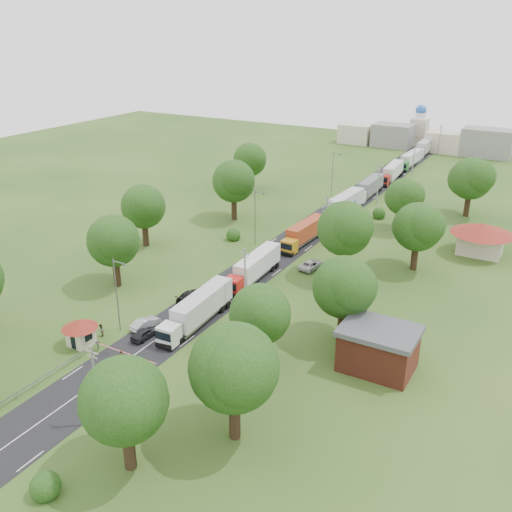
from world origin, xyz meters
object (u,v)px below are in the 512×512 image
Objects in this scene: guard_booth at (80,329)px; truck_0 at (198,309)px; car_lane_mid at (145,324)px; boom_barrier at (117,351)px; car_lane_front at (145,334)px; pedestrian_near at (122,359)px; info_sign at (353,208)px.

truck_0 is (9.54, 11.38, -0.03)m from guard_booth.
truck_0 reaches higher than car_lane_mid.
guard_booth is at bearing 66.53° from car_lane_mid.
boom_barrier is at bearing -107.99° from truck_0.
guard_booth is at bearing -129.96° from truck_0.
car_lane_front reaches higher than boom_barrier.
pedestrian_near is at bearing -99.04° from truck_0.
guard_booth is at bearing -101.68° from info_sign.
guard_booth is 1.12× the size of car_lane_front.
truck_0 is at bearing -133.15° from car_lane_mid.
info_sign is 0.97× the size of car_lane_mid.
truck_0 is (-2.86, -48.62, -0.87)m from info_sign.
pedestrian_near is at bearing 119.90° from car_lane_mid.
boom_barrier is 2.04m from pedestrian_near.
car_lane_front is at bearing 64.86° from pedestrian_near.
car_lane_front is 0.93× the size of car_lane_mid.
info_sign is at bearing -93.81° from car_lane_front.
pedestrian_near reaches higher than car_lane_front.
info_sign is 1.04× the size of car_lane_front.
boom_barrier is 60.39m from info_sign.
pedestrian_near is (-1.99, -12.50, -1.18)m from truck_0.
pedestrian_near is (7.55, -1.12, -1.21)m from guard_booth.
car_lane_front is (-6.64, -55.00, -2.33)m from info_sign.
truck_0 is 3.69× the size of car_lane_front.
guard_booth is 7.73m from pedestrian_near.
car_lane_mid is at bearing 59.04° from guard_booth.
guard_booth is at bearing 44.03° from car_lane_front.
truck_0 reaches higher than boom_barrier.
guard_booth reaches higher than car_lane_mid.
car_lane_front is at bearing 90.93° from boom_barrier.
car_lane_front is 6.38m from pedestrian_near.
pedestrian_near is (-4.85, -61.12, -2.05)m from info_sign.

